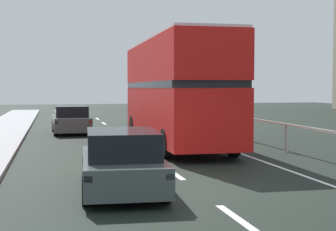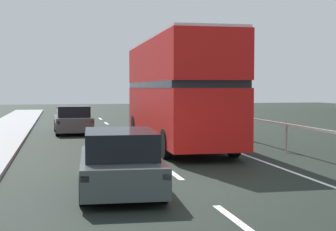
# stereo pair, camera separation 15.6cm
# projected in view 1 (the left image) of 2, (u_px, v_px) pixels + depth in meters

# --- Properties ---
(ground_plane) EXTENTS (73.58, 120.00, 0.10)m
(ground_plane) POSITION_uv_depth(u_px,v_px,m) (191.00, 188.00, 12.12)
(ground_plane) COLOR black
(lane_paint_markings) EXTENTS (3.44, 46.00, 0.01)m
(lane_paint_markings) POSITION_uv_depth(u_px,v_px,m) (188.00, 145.00, 20.57)
(lane_paint_markings) COLOR silver
(lane_paint_markings) RESTS_ON ground
(bridge_side_railing) EXTENTS (0.10, 42.00, 1.06)m
(bridge_side_railing) POSITION_uv_depth(u_px,v_px,m) (247.00, 122.00, 21.94)
(bridge_side_railing) COLOR #B4B5AE
(bridge_side_railing) RESTS_ON ground
(double_decker_bus_red) EXTENTS (2.75, 10.80, 4.30)m
(double_decker_bus_red) POSITION_uv_depth(u_px,v_px,m) (175.00, 89.00, 20.46)
(double_decker_bus_red) COLOR red
(double_decker_bus_red) RESTS_ON ground
(hatchback_car_near) EXTENTS (1.99, 4.18, 1.40)m
(hatchback_car_near) POSITION_uv_depth(u_px,v_px,m) (122.00, 162.00, 11.43)
(hatchback_car_near) COLOR #424A4A
(hatchback_car_near) RESTS_ON ground
(sedan_car_ahead) EXTENTS (1.94, 4.07, 1.42)m
(sedan_car_ahead) POSITION_uv_depth(u_px,v_px,m) (71.00, 120.00, 25.79)
(sedan_car_ahead) COLOR #4E4F4F
(sedan_car_ahead) RESTS_ON ground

